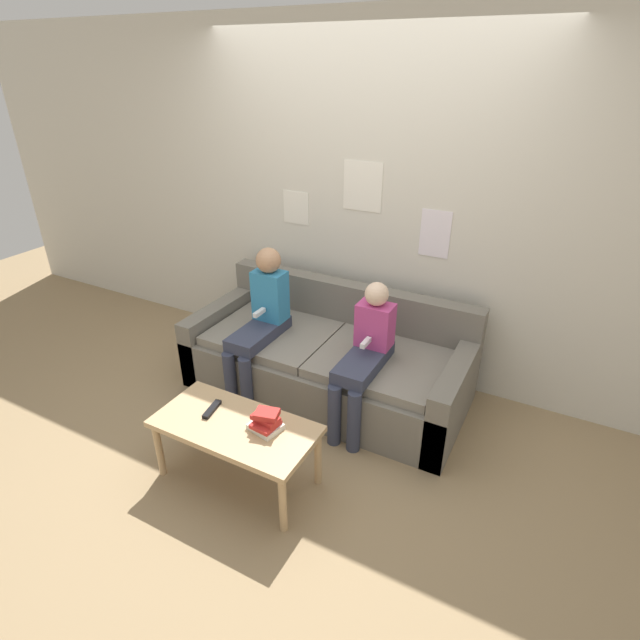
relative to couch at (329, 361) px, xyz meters
The scene contains 8 objects.
ground_plane 0.63m from the couch, 90.00° to the right, with size 10.00×10.00×0.00m, color #937A56.
wall_back 1.18m from the couch, 90.00° to the left, with size 8.00×0.06×2.60m.
couch is the anchor object (origin of this frame).
coffee_table 1.09m from the couch, 92.73° to the right, with size 0.96×0.47×0.42m.
person_left 0.61m from the couch, 156.23° to the right, with size 0.24×0.61×1.10m.
person_right 0.53m from the couch, 29.88° to the right, with size 0.24×0.61×1.00m.
tv_remote 1.09m from the couch, 103.18° to the right, with size 0.07×0.17×0.02m.
book_stack 1.06m from the couch, 82.65° to the right, with size 0.20×0.18×0.12m.
Camera 1 is at (1.45, -2.27, 2.28)m, focal length 28.00 mm.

